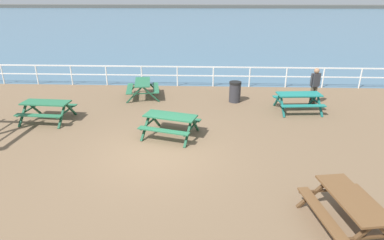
{
  "coord_description": "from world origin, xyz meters",
  "views": [
    {
      "loc": [
        1.52,
        -8.97,
        4.75
      ],
      "look_at": [
        1.09,
        0.85,
        0.8
      ],
      "focal_mm": 30.07,
      "sensor_mm": 36.0,
      "label": 1
    }
  ],
  "objects": [
    {
      "name": "visitor",
      "position": [
        6.32,
        4.96,
        0.95
      ],
      "size": [
        0.5,
        0.34,
        1.66
      ],
      "rotation": [
        0.0,
        0.0,
        1.97
      ],
      "color": "#4C4233",
      "rests_on": "ground"
    },
    {
      "name": "seaward_railing",
      "position": [
        -0.0,
        7.75,
        0.75
      ],
      "size": [
        23.07,
        0.07,
        1.08
      ],
      "color": "white",
      "rests_on": "ground"
    },
    {
      "name": "litter_bin",
      "position": [
        2.86,
        5.2,
        0.48
      ],
      "size": [
        0.55,
        0.55,
        0.95
      ],
      "color": "#2D2D33",
      "rests_on": "ground"
    },
    {
      "name": "ground_plane",
      "position": [
        0.0,
        0.0,
        -0.1
      ],
      "size": [
        30.0,
        24.0,
        0.2
      ],
      "primitive_type": "cube",
      "color": "brown"
    },
    {
      "name": "picnic_table_far_left",
      "position": [
        0.32,
        1.33,
        0.58
      ],
      "size": [
        2.15,
        1.94,
        0.8
      ],
      "rotation": [
        0.0,
        0.0,
        -0.28
      ],
      "color": "#286B47",
      "rests_on": "ground"
    },
    {
      "name": "picnic_table_far_right",
      "position": [
        4.59,
        -3.24,
        0.58
      ],
      "size": [
        1.78,
        2.01,
        0.8
      ],
      "rotation": [
        0.0,
        0.0,
        1.73
      ],
      "color": "brown",
      "rests_on": "ground"
    },
    {
      "name": "distant_shoreline",
      "position": [
        0.0,
        95.75,
        0.0
      ],
      "size": [
        142.0,
        6.0,
        1.8
      ],
      "primitive_type": "cube",
      "color": "#4C4C47",
      "rests_on": "ground"
    },
    {
      "name": "picnic_table_near_left",
      "position": [
        -1.48,
        5.7,
        0.58
      ],
      "size": [
        1.8,
        2.03,
        0.8
      ],
      "rotation": [
        0.0,
        0.0,
        1.74
      ],
      "color": "#286B47",
      "rests_on": "ground"
    },
    {
      "name": "picnic_table_mid_centre",
      "position": [
        -4.65,
        2.54,
        0.58
      ],
      "size": [
        1.88,
        1.64,
        0.8
      ],
      "rotation": [
        0.0,
        0.0,
        -0.06
      ],
      "color": "#286B47",
      "rests_on": "ground"
    },
    {
      "name": "picnic_table_near_right",
      "position": [
        5.43,
        4.08,
        0.58
      ],
      "size": [
        1.92,
        1.67,
        0.8
      ],
      "rotation": [
        0.0,
        0.0,
        0.08
      ],
      "color": "#1E7A70",
      "rests_on": "ground"
    },
    {
      "name": "sea_band",
      "position": [
        0.0,
        52.75,
        0.0
      ],
      "size": [
        142.0,
        90.0,
        0.01
      ],
      "primitive_type": "cube",
      "color": "#476B84",
      "rests_on": "ground"
    }
  ]
}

